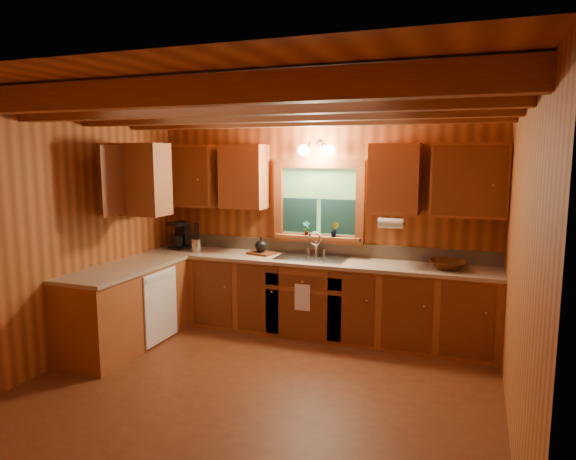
# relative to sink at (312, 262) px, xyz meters

# --- Properties ---
(room) EXTENTS (4.20, 4.20, 4.20)m
(room) POSITION_rel_sink_xyz_m (0.00, -1.60, 0.44)
(room) COLOR #5D2D16
(room) RESTS_ON ground
(ceiling_beams) EXTENTS (4.20, 2.54, 0.18)m
(ceiling_beams) POSITION_rel_sink_xyz_m (0.00, -1.60, 1.63)
(ceiling_beams) COLOR brown
(ceiling_beams) RESTS_ON room
(base_cabinets) EXTENTS (4.20, 2.22, 0.86)m
(base_cabinets) POSITION_rel_sink_xyz_m (-0.49, -0.32, -0.43)
(base_cabinets) COLOR brown
(base_cabinets) RESTS_ON ground
(countertop) EXTENTS (4.20, 2.24, 0.04)m
(countertop) POSITION_rel_sink_xyz_m (-0.48, -0.31, 0.02)
(countertop) COLOR tan
(countertop) RESTS_ON base_cabinets
(backsplash) EXTENTS (4.20, 0.02, 0.16)m
(backsplash) POSITION_rel_sink_xyz_m (0.00, 0.28, 0.12)
(backsplash) COLOR #9D8769
(backsplash) RESTS_ON room
(dishwasher_panel) EXTENTS (0.02, 0.60, 0.80)m
(dishwasher_panel) POSITION_rel_sink_xyz_m (-1.47, -0.92, -0.43)
(dishwasher_panel) COLOR white
(dishwasher_panel) RESTS_ON base_cabinets
(upper_cabinets) EXTENTS (4.19, 1.77, 0.78)m
(upper_cabinets) POSITION_rel_sink_xyz_m (-0.56, -0.18, 0.98)
(upper_cabinets) COLOR brown
(upper_cabinets) RESTS_ON room
(window) EXTENTS (1.12, 0.08, 1.00)m
(window) POSITION_rel_sink_xyz_m (0.00, 0.26, 0.67)
(window) COLOR brown
(window) RESTS_ON room
(window_sill) EXTENTS (1.06, 0.14, 0.04)m
(window_sill) POSITION_rel_sink_xyz_m (0.00, 0.22, 0.26)
(window_sill) COLOR brown
(window_sill) RESTS_ON room
(wall_sconce) EXTENTS (0.45, 0.21, 0.17)m
(wall_sconce) POSITION_rel_sink_xyz_m (0.00, 0.14, 1.31)
(wall_sconce) COLOR black
(wall_sconce) RESTS_ON room
(paper_towel_roll) EXTENTS (0.27, 0.11, 0.11)m
(paper_towel_roll) POSITION_rel_sink_xyz_m (0.92, -0.07, 0.51)
(paper_towel_roll) COLOR white
(paper_towel_roll) RESTS_ON upper_cabinets
(dish_towel) EXTENTS (0.18, 0.01, 0.30)m
(dish_towel) POSITION_rel_sink_xyz_m (0.00, -0.34, -0.34)
(dish_towel) COLOR white
(dish_towel) RESTS_ON base_cabinets
(sink) EXTENTS (0.82, 0.48, 0.43)m
(sink) POSITION_rel_sink_xyz_m (0.00, 0.00, 0.00)
(sink) COLOR silver
(sink) RESTS_ON countertop
(coffee_maker) EXTENTS (0.20, 0.25, 0.35)m
(coffee_maker) POSITION_rel_sink_xyz_m (-1.80, 0.05, 0.22)
(coffee_maker) COLOR black
(coffee_maker) RESTS_ON countertop
(utensil_crock) EXTENTS (0.13, 0.13, 0.37)m
(utensil_crock) POSITION_rel_sink_xyz_m (-1.50, -0.08, 0.13)
(utensil_crock) COLOR silver
(utensil_crock) RESTS_ON countertop
(cutting_board) EXTENTS (0.35, 0.28, 0.03)m
(cutting_board) POSITION_rel_sink_xyz_m (-0.66, 0.04, 0.06)
(cutting_board) COLOR #632E15
(cutting_board) RESTS_ON countertop
(teakettle) EXTENTS (0.15, 0.15, 0.19)m
(teakettle) POSITION_rel_sink_xyz_m (-0.66, 0.04, 0.15)
(teakettle) COLOR black
(teakettle) RESTS_ON cutting_board
(wicker_basket) EXTENTS (0.42, 0.42, 0.09)m
(wicker_basket) POSITION_rel_sink_xyz_m (1.53, -0.02, 0.09)
(wicker_basket) COLOR #48230C
(wicker_basket) RESTS_ON countertop
(potted_plant_left) EXTENTS (0.10, 0.08, 0.17)m
(potted_plant_left) POSITION_rel_sink_xyz_m (-0.13, 0.20, 0.37)
(potted_plant_left) COLOR #632E15
(potted_plant_left) RESTS_ON window_sill
(potted_plant_right) EXTENTS (0.10, 0.09, 0.18)m
(potted_plant_right) POSITION_rel_sink_xyz_m (0.22, 0.21, 0.37)
(potted_plant_right) COLOR #632E15
(potted_plant_right) RESTS_ON window_sill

